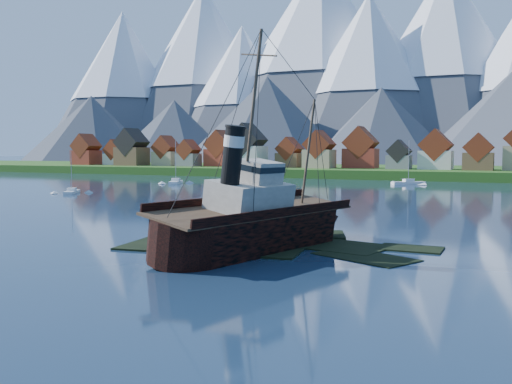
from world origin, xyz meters
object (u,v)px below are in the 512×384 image
at_px(sailboat_a, 72,192).
at_px(sailboat_f, 408,183).
at_px(tugboat_wreck, 259,221).
at_px(sailboat_c, 176,183).

height_order(sailboat_a, sailboat_f, sailboat_f).
bearing_deg(sailboat_a, sailboat_f, 15.67).
relative_size(tugboat_wreck, sailboat_f, 2.11).
height_order(sailboat_c, sailboat_f, sailboat_c).
relative_size(tugboat_wreck, sailboat_a, 2.75).
bearing_deg(sailboat_f, tugboat_wreck, -33.52).
distance_m(tugboat_wreck, sailboat_f, 112.94).
bearing_deg(sailboat_c, tugboat_wreck, -75.82).
relative_size(tugboat_wreck, sailboat_c, 2.11).
distance_m(tugboat_wreck, sailboat_c, 110.66).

